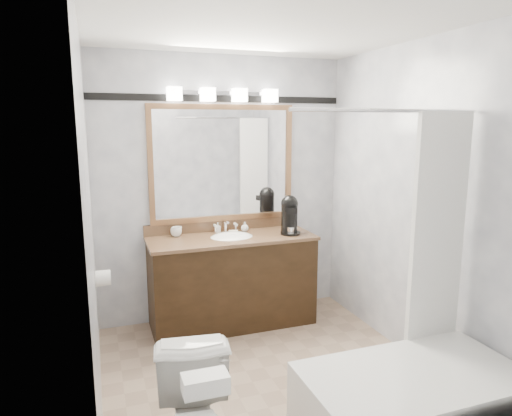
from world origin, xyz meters
The scene contains 14 objects.
room centered at (0.00, 0.00, 1.25)m, with size 2.42×2.62×2.52m.
vanity centered at (0.00, 1.02, 0.44)m, with size 1.53×0.58×0.97m.
mirror centered at (0.00, 1.28, 1.50)m, with size 1.40×0.04×1.10m.
vanity_light_bar centered at (0.00, 1.23, 2.13)m, with size 1.02×0.14×0.12m.
accent_stripe centered at (0.00, 1.29, 2.10)m, with size 2.40×0.01×0.06m, color black.
bathtub centered at (0.55, -0.90, 0.28)m, with size 1.30×0.75×1.96m.
tp_roll centered at (-1.14, 0.66, 0.70)m, with size 0.12×0.12×0.11m, color white.
tissue_box centered at (-0.76, -1.12, 0.76)m, with size 0.20×0.11×0.08m, color white.
coffee_maker centered at (0.56, 0.97, 1.04)m, with size 0.19×0.23×0.36m.
cup_left centered at (-0.48, 1.20, 0.89)m, with size 0.10×0.10×0.08m, color white.
cup_right centered at (-0.47, 1.21, 0.89)m, with size 0.09×0.09×0.09m, color white.
soap_bottle_a centered at (-0.08, 1.22, 0.90)m, with size 0.04×0.04×0.09m, color white.
soap_bottle_b centered at (0.18, 1.18, 0.90)m, with size 0.07×0.07×0.09m, color white.
soap_bar centered at (0.05, 1.13, 0.86)m, with size 0.09×0.05×0.03m, color beige.
Camera 1 is at (-1.15, -2.89, 1.88)m, focal length 32.00 mm.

